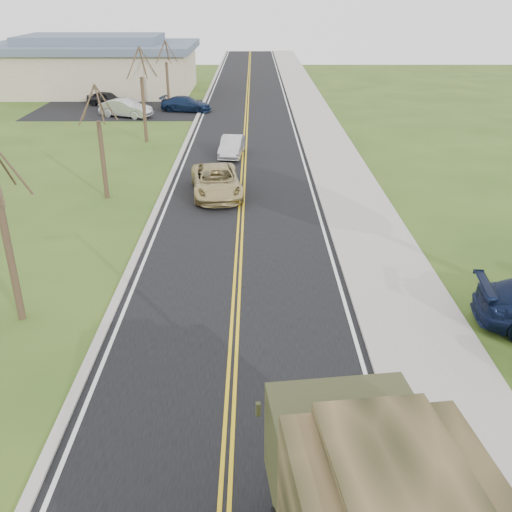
{
  "coord_description": "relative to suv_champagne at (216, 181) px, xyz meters",
  "views": [
    {
      "loc": [
        0.63,
        -6.13,
        9.79
      ],
      "look_at": [
        0.69,
        10.95,
        1.8
      ],
      "focal_mm": 40.0,
      "sensor_mm": 36.0,
      "label": 1
    }
  ],
  "objects": [
    {
      "name": "road",
      "position": [
        1.34,
        17.56,
        -0.73
      ],
      "size": [
        8.0,
        120.0,
        0.01
      ],
      "primitive_type": "cube",
      "color": "black",
      "rests_on": "ground"
    },
    {
      "name": "curb_right",
      "position": [
        5.49,
        17.56,
        -0.68
      ],
      "size": [
        0.3,
        120.0,
        0.12
      ],
      "primitive_type": "cube",
      "color": "#9E998E",
      "rests_on": "ground"
    },
    {
      "name": "sidewalk_right",
      "position": [
        7.24,
        17.56,
        -0.69
      ],
      "size": [
        3.2,
        120.0,
        0.1
      ],
      "primitive_type": "cube",
      "color": "#9E998E",
      "rests_on": "ground"
    },
    {
      "name": "curb_left",
      "position": [
        -2.81,
        17.56,
        -0.69
      ],
      "size": [
        0.3,
        120.0,
        0.1
      ],
      "primitive_type": "cube",
      "color": "#9E998E",
      "rests_on": "ground"
    },
    {
      "name": "bare_tree_a",
      "position": [
        -5.66,
        -12.44,
        1.89
      ],
      "size": [
        1.93,
        2.26,
        6.08
      ],
      "color": "#38281C",
      "rests_on": "ground"
    },
    {
      "name": "bare_tree_b",
      "position": [
        -5.66,
        -0.44,
        1.74
      ],
      "size": [
        1.83,
        2.14,
        5.73
      ],
      "color": "#38281C",
      "rests_on": "ground"
    },
    {
      "name": "bare_tree_c",
      "position": [
        -5.66,
        11.56,
        2.04
      ],
      "size": [
        2.04,
        2.39,
        6.42
      ],
      "color": "#38281C",
      "rests_on": "ground"
    },
    {
      "name": "bare_tree_d",
      "position": [
        -5.66,
        23.56,
        1.81
      ],
      "size": [
        1.88,
        2.2,
        5.91
      ],
      "color": "#38281C",
      "rests_on": "ground"
    },
    {
      "name": "commercial_building",
      "position": [
        -14.64,
        33.53,
        1.95
      ],
      "size": [
        25.5,
        21.5,
        5.65
      ],
      "color": "tan",
      "rests_on": "ground"
    },
    {
      "name": "suv_champagne",
      "position": [
        0.0,
        0.0,
        0.0
      ],
      "size": [
        3.15,
        5.6,
        1.48
      ],
      "primitive_type": "imported",
      "rotation": [
        0.0,
        0.0,
        0.14
      ],
      "color": "tan",
      "rests_on": "ground"
    },
    {
      "name": "sedan_silver",
      "position": [
        0.54,
        7.76,
        -0.11
      ],
      "size": [
        1.68,
        3.91,
        1.25
      ],
      "primitive_type": "imported",
      "rotation": [
        0.0,
        0.0,
        -0.09
      ],
      "color": "#B3B3B8",
      "rests_on": "ground"
    },
    {
      "name": "utility_box_near",
      "position": [
        5.94,
        -20.26,
        -0.24
      ],
      "size": [
        0.73,
        0.67,
        0.8
      ],
      "primitive_type": "cube",
      "rotation": [
        0.0,
        0.0,
        0.34
      ],
      "color": "#184518",
      "rests_on": "sidewalk_right"
    },
    {
      "name": "lot_car_dark",
      "position": [
        -11.68,
        25.47,
        -0.09
      ],
      "size": [
        4.12,
        2.85,
        1.3
      ],
      "primitive_type": "imported",
      "rotation": [
        0.0,
        0.0,
        1.19
      ],
      "color": "black",
      "rests_on": "ground"
    },
    {
      "name": "lot_car_silver",
      "position": [
        -8.85,
        20.29,
        0.01
      ],
      "size": [
        4.8,
        3.19,
        1.49
      ],
      "primitive_type": "imported",
      "rotation": [
        0.0,
        0.0,
        1.18
      ],
      "color": "#B4B3B8",
      "rests_on": "ground"
    },
    {
      "name": "lot_car_navy",
      "position": [
        -4.02,
        22.7,
        -0.09
      ],
      "size": [
        4.76,
        2.69,
        1.3
      ],
      "primitive_type": "imported",
      "rotation": [
        0.0,
        0.0,
        1.37
      ],
      "color": "#0F1D39",
      "rests_on": "ground"
    }
  ]
}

